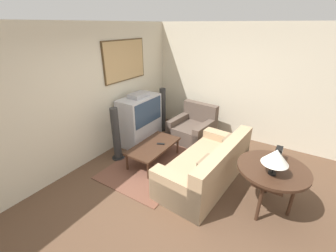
{
  "coord_description": "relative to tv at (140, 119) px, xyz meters",
  "views": [
    {
      "loc": [
        -2.7,
        -1.45,
        2.65
      ],
      "look_at": [
        0.8,
        0.78,
        0.75
      ],
      "focal_mm": 24.0,
      "sensor_mm": 36.0,
      "label": 1
    }
  ],
  "objects": [
    {
      "name": "console_table",
      "position": [
        -0.66,
        -3.04,
        0.09
      ],
      "size": [
        1.02,
        1.02,
        0.74
      ],
      "color": "#3D2619",
      "rests_on": "ground_plane"
    },
    {
      "name": "ground_plane",
      "position": [
        -1.08,
        -1.74,
        -0.58
      ],
      "size": [
        12.0,
        12.0,
        0.0
      ],
      "primitive_type": "plane",
      "color": "brown"
    },
    {
      "name": "table_lamp",
      "position": [
        -0.83,
        -3.04,
        0.44
      ],
      "size": [
        0.36,
        0.36,
        0.39
      ],
      "color": "black",
      "rests_on": "console_table"
    },
    {
      "name": "armchair",
      "position": [
        0.81,
        -1.0,
        -0.31
      ],
      "size": [
        1.03,
        0.99,
        0.84
      ],
      "rotation": [
        0.0,
        0.0,
        -1.66
      ],
      "color": "brown",
      "rests_on": "ground_plane"
    },
    {
      "name": "area_rug",
      "position": [
        -0.71,
        -0.87,
        -0.57
      ],
      "size": [
        1.93,
        1.46,
        0.01
      ],
      "color": "brown",
      "rests_on": "ground_plane"
    },
    {
      "name": "speaker_tower_left",
      "position": [
        -0.87,
        -0.07,
        -0.04
      ],
      "size": [
        0.27,
        0.27,
        1.14
      ],
      "color": "black",
      "rests_on": "ground_plane"
    },
    {
      "name": "coffee_table",
      "position": [
        -0.56,
        -0.79,
        -0.23
      ],
      "size": [
        1.17,
        0.61,
        0.39
      ],
      "color": "#3D2619",
      "rests_on": "ground_plane"
    },
    {
      "name": "wall_right",
      "position": [
        1.55,
        -1.74,
        0.77
      ],
      "size": [
        0.06,
        12.0,
        2.7
      ],
      "color": "beige",
      "rests_on": "ground_plane"
    },
    {
      "name": "couch",
      "position": [
        -0.56,
        -1.99,
        -0.28
      ],
      "size": [
        2.06,
        1.08,
        0.82
      ],
      "rotation": [
        0.0,
        0.0,
        3.07
      ],
      "color": "tan",
      "rests_on": "ground_plane"
    },
    {
      "name": "wall_back",
      "position": [
        -1.06,
        0.39,
        0.78
      ],
      "size": [
        12.0,
        0.1,
        2.7
      ],
      "color": "beige",
      "rests_on": "ground_plane"
    },
    {
      "name": "tv",
      "position": [
        0.0,
        0.0,
        0.0
      ],
      "size": [
        1.05,
        0.54,
        1.22
      ],
      "color": "#B7B7BC",
      "rests_on": "ground_plane"
    },
    {
      "name": "mantel_clock",
      "position": [
        -0.44,
        -3.04,
        0.27
      ],
      "size": [
        0.17,
        0.1,
        0.23
      ],
      "color": "black",
      "rests_on": "console_table"
    },
    {
      "name": "remote",
      "position": [
        -0.46,
        -0.9,
        -0.18
      ],
      "size": [
        0.11,
        0.16,
        0.02
      ],
      "color": "black",
      "rests_on": "coffee_table"
    },
    {
      "name": "speaker_tower_right",
      "position": [
        0.87,
        -0.07,
        -0.04
      ],
      "size": [
        0.27,
        0.27,
        1.14
      ],
      "color": "black",
      "rests_on": "ground_plane"
    }
  ]
}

